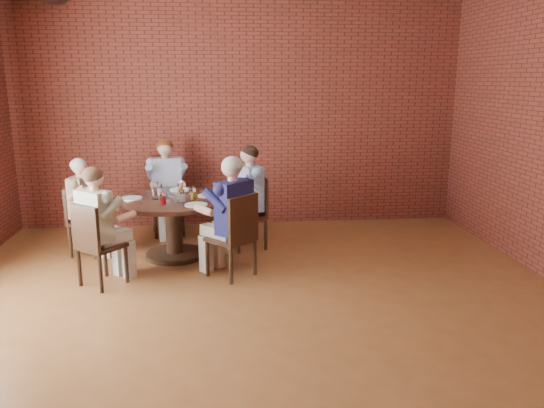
{
  "coord_description": "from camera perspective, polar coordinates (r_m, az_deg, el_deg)",
  "views": [
    {
      "loc": [
        -0.33,
        -4.37,
        2.17
      ],
      "look_at": [
        0.21,
        1.0,
        0.88
      ],
      "focal_mm": 35.0,
      "sensor_mm": 36.0,
      "label": 1
    }
  ],
  "objects": [
    {
      "name": "floor",
      "position": [
        4.89,
        -1.34,
        -12.94
      ],
      "size": [
        7.0,
        7.0,
        0.0
      ],
      "primitive_type": "plane",
      "color": "brown",
      "rests_on": "ground"
    },
    {
      "name": "wall_back",
      "position": [
        7.89,
        -3.43,
        9.96
      ],
      "size": [
        7.0,
        0.0,
        7.0
      ],
      "primitive_type": "plane",
      "rotation": [
        1.57,
        0.0,
        0.0
      ],
      "color": "maroon",
      "rests_on": "ground"
    },
    {
      "name": "wall_front",
      "position": [
        1.04,
        13.85,
        -13.66
      ],
      "size": [
        7.0,
        0.0,
        7.0
      ],
      "primitive_type": "plane",
      "rotation": [
        -1.57,
        0.0,
        0.0
      ],
      "color": "maroon",
      "rests_on": "ground"
    },
    {
      "name": "dining_table",
      "position": [
        6.6,
        -10.55,
        -1.23
      ],
      "size": [
        1.43,
        1.43,
        0.75
      ],
      "color": "#331C11",
      "rests_on": "floor"
    },
    {
      "name": "chair_a",
      "position": [
        6.89,
        -2.03,
        -0.56
      ],
      "size": [
        0.53,
        0.53,
        0.94
      ],
      "rotation": [
        0.0,
        0.0,
        -1.28
      ],
      "color": "#331C11",
      "rests_on": "floor"
    },
    {
      "name": "diner_a",
      "position": [
        6.82,
        -2.72,
        0.66
      ],
      "size": [
        0.78,
        0.69,
        1.34
      ],
      "primitive_type": null,
      "rotation": [
        0.0,
        0.0,
        -1.28
      ],
      "color": "#3A5698",
      "rests_on": "floor"
    },
    {
      "name": "chair_b",
      "position": [
        7.69,
        -11.23,
        0.67
      ],
      "size": [
        0.5,
        0.5,
        0.94
      ],
      "rotation": [
        0.0,
        0.0,
        0.16
      ],
      "color": "#331C11",
      "rests_on": "floor"
    },
    {
      "name": "diner_b",
      "position": [
        7.57,
        -11.24,
        1.72
      ],
      "size": [
        0.63,
        0.73,
        1.34
      ],
      "primitive_type": null,
      "rotation": [
        0.0,
        0.0,
        0.16
      ],
      "color": "#95A0BE",
      "rests_on": "floor"
    },
    {
      "name": "chair_c",
      "position": [
        7.0,
        -19.91,
        -1.4
      ],
      "size": [
        0.43,
        0.43,
        0.87
      ],
      "rotation": [
        0.0,
        0.0,
        1.4
      ],
      "color": "#331C11",
      "rests_on": "floor"
    },
    {
      "name": "diner_c",
      "position": [
        6.94,
        -19.47,
        -0.38
      ],
      "size": [
        0.63,
        0.55,
        1.22
      ],
      "primitive_type": null,
      "rotation": [
        0.0,
        0.0,
        1.4
      ],
      "color": "brown",
      "rests_on": "floor"
    },
    {
      "name": "chair_d",
      "position": [
        5.86,
        -18.52,
        -3.89
      ],
      "size": [
        0.57,
        0.57,
        0.91
      ],
      "rotation": [
        0.0,
        0.0,
        2.45
      ],
      "color": "#331C11",
      "rests_on": "floor"
    },
    {
      "name": "diner_d",
      "position": [
        5.87,
        -18.02,
        -2.36
      ],
      "size": [
        0.78,
        0.79,
        1.28
      ],
      "primitive_type": null,
      "rotation": [
        0.0,
        0.0,
        2.45
      ],
      "color": "#B8A090",
      "rests_on": "floor"
    },
    {
      "name": "chair_e",
      "position": [
        5.83,
        -3.86,
        -3.14
      ],
      "size": [
        0.62,
        0.62,
        0.95
      ],
      "rotation": [
        0.0,
        0.0,
        3.9
      ],
      "color": "#331C11",
      "rests_on": "floor"
    },
    {
      "name": "diner_e",
      "position": [
        5.85,
        -4.5,
        -1.45
      ],
      "size": [
        0.85,
        0.85,
        1.35
      ],
      "primitive_type": null,
      "rotation": [
        0.0,
        0.0,
        3.9
      ],
      "color": "#171741",
      "rests_on": "floor"
    },
    {
      "name": "plate_a",
      "position": [
        6.59,
        -6.88,
        0.92
      ],
      "size": [
        0.26,
        0.26,
        0.01
      ],
      "primitive_type": "cylinder",
      "color": "white",
      "rests_on": "dining_table"
    },
    {
      "name": "plate_b",
      "position": [
        6.98,
        -9.9,
        1.52
      ],
      "size": [
        0.26,
        0.26,
        0.01
      ],
      "primitive_type": "cylinder",
      "color": "white",
      "rests_on": "dining_table"
    },
    {
      "name": "plate_c",
      "position": [
        6.61,
        -14.9,
        0.61
      ],
      "size": [
        0.26,
        0.26,
        0.01
      ],
      "primitive_type": "cylinder",
      "color": "white",
      "rests_on": "dining_table"
    },
    {
      "name": "plate_d",
      "position": [
        6.12,
        -8.17,
        -0.08
      ],
      "size": [
        0.26,
        0.26,
        0.01
      ],
      "primitive_type": "cylinder",
      "color": "white",
      "rests_on": "dining_table"
    },
    {
      "name": "glass_a",
      "position": [
        6.53,
        -8.65,
        1.32
      ],
      "size": [
        0.07,
        0.07,
        0.14
      ],
      "primitive_type": "cylinder",
      "color": "white",
      "rests_on": "dining_table"
    },
    {
      "name": "glass_b",
      "position": [
        6.73,
        -9.84,
        1.62
      ],
      "size": [
        0.07,
        0.07,
        0.14
      ],
      "primitive_type": "cylinder",
      "color": "white",
      "rests_on": "dining_table"
    },
    {
      "name": "glass_c",
      "position": [
        6.87,
        -12.37,
        1.74
      ],
      "size": [
        0.07,
        0.07,
        0.14
      ],
      "primitive_type": "cylinder",
      "color": "white",
      "rests_on": "dining_table"
    },
    {
      "name": "glass_d",
      "position": [
        6.72,
        -11.99,
        1.51
      ],
      "size": [
        0.07,
        0.07,
        0.14
      ],
      "primitive_type": "cylinder",
      "color": "white",
      "rests_on": "dining_table"
    },
    {
      "name": "glass_e",
      "position": [
        6.5,
        -12.51,
        1.08
      ],
      "size": [
        0.07,
        0.07,
        0.14
      ],
      "primitive_type": "cylinder",
      "color": "white",
      "rests_on": "dining_table"
    },
    {
      "name": "glass_f",
      "position": [
        6.23,
        -11.65,
        0.6
      ],
      "size": [
        0.07,
        0.07,
        0.14
      ],
      "primitive_type": "cylinder",
      "color": "white",
      "rests_on": "dining_table"
    },
    {
      "name": "glass_g",
      "position": [
        6.32,
        -9.68,
        0.88
      ],
      "size": [
        0.07,
        0.07,
        0.14
      ],
      "primitive_type": "cylinder",
      "color": "white",
      "rests_on": "dining_table"
    },
    {
      "name": "glass_h",
      "position": [
        6.42,
        -8.45,
        1.12
      ],
      "size": [
        0.07,
        0.07,
        0.14
      ],
      "primitive_type": "cylinder",
      "color": "white",
      "rests_on": "dining_table"
    },
    {
      "name": "smartphone",
      "position": [
        6.11,
        -8.08,
        -0.14
      ],
      "size": [
        0.1,
        0.15,
        0.01
      ],
      "primitive_type": "cube",
      "rotation": [
        0.0,
        0.0,
        -0.28
      ],
      "color": "black",
      "rests_on": "dining_table"
    }
  ]
}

